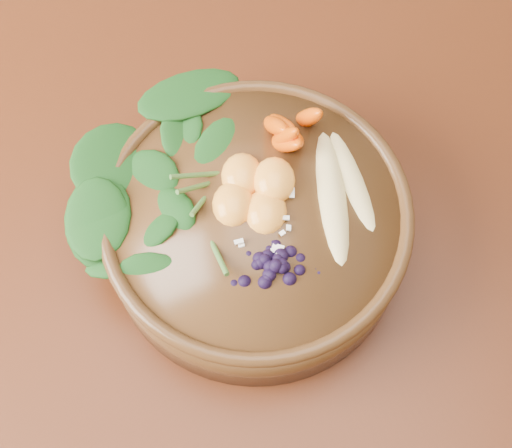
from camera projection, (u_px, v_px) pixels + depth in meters
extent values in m
plane|color=#381E0F|center=(259.00, 399.00, 1.44)|extent=(4.00, 4.00, 0.00)
cube|color=#51220E|center=(261.00, 263.00, 0.78)|extent=(1.60, 0.90, 0.04)
cylinder|color=#503014|center=(256.00, 228.00, 0.73)|extent=(0.38, 0.38, 0.08)
ellipsoid|color=#E0CC84|center=(354.00, 174.00, 0.69)|extent=(0.08, 0.16, 0.03)
ellipsoid|color=#E0CC84|center=(334.00, 188.00, 0.68)|extent=(0.05, 0.16, 0.03)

